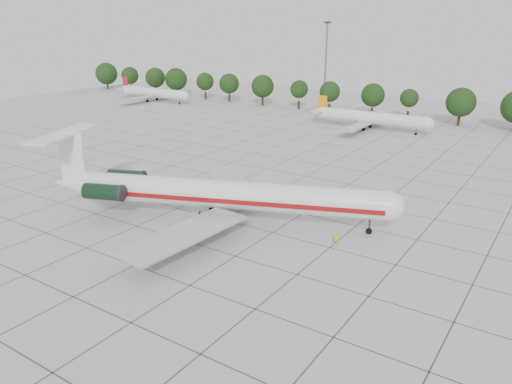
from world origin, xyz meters
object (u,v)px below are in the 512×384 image
bg_airliner_c (371,118)px  bg_airliner_a (153,93)px  ground_crew (336,238)px  main_airliner (211,193)px  floodlight_mast (326,60)px

bg_airliner_c → bg_airliner_a: bearing=177.1°
ground_crew → bg_airliner_a: 121.76m
main_airliner → bg_airliner_c: bearing=72.4°
bg_airliner_c → floodlight_mast: floodlight_mast is taller
bg_airliner_a → floodlight_mast: 57.91m
bg_airliner_a → floodlight_mast: bearing=21.1°
ground_crew → bg_airliner_c: bg_airliner_c is taller
main_airliner → floodlight_mast: bearing=86.0°
ground_crew → floodlight_mast: 102.92m
ground_crew → bg_airliner_c: (-21.67, 66.61, 2.04)m
bg_airliner_a → bg_airliner_c: (77.58, -3.90, 0.00)m
ground_crew → bg_airliner_a: bg_airliner_a is taller
floodlight_mast → ground_crew: bearing=-63.0°
main_airliner → ground_crew: main_airliner is taller
bg_airliner_a → bg_airliner_c: same height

